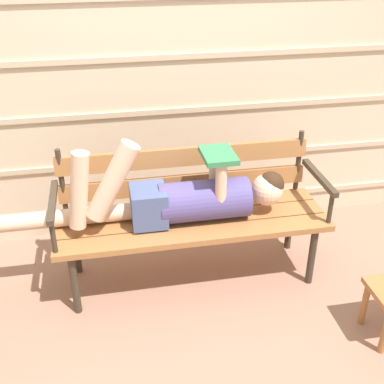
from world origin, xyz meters
name	(u,v)px	position (x,y,z in m)	size (l,w,h in m)	color
ground_plane	(195,288)	(0.00, 0.00, 0.00)	(12.00, 12.00, 0.00)	#936B56
house_siding	(173,83)	(0.00, 0.77, 1.05)	(5.15, 0.08, 2.10)	beige
park_bench	(190,207)	(0.00, 0.18, 0.47)	(1.59, 0.50, 0.83)	#9E6638
reclining_person	(177,198)	(-0.09, 0.11, 0.58)	(1.75, 0.25, 0.56)	#514784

